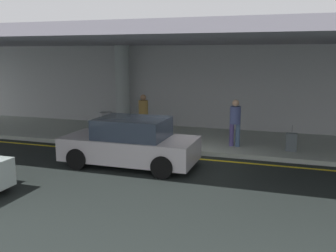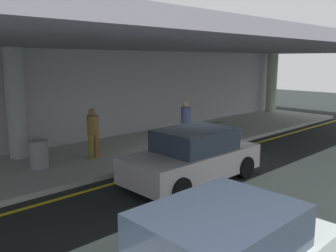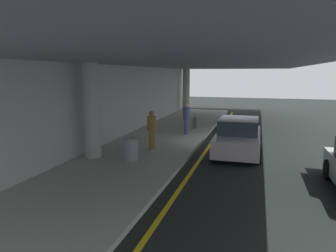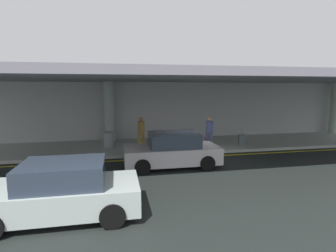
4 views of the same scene
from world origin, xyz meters
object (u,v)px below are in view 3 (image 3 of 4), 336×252
object	(u,v)px
traveler_with_luggage	(187,116)
person_waiting_for_ride	(152,127)
suitcase_upright_primary	(195,123)
trash_bin_steel	(131,149)
support_column_left_mid	(186,90)
support_column_far_left	(92,111)
car_silver_no2	(238,137)

from	to	relation	value
traveler_with_luggage	person_waiting_for_ride	world-z (taller)	same
suitcase_upright_primary	trash_bin_steel	distance (m)	7.57
support_column_left_mid	trash_bin_steel	bearing A→B (deg)	-174.21
support_column_far_left	car_silver_no2	distance (m)	6.20
car_silver_no2	suitcase_upright_primary	distance (m)	5.50
support_column_far_left	traveler_with_luggage	bearing A→B (deg)	-24.27
suitcase_upright_primary	trash_bin_steel	xyz separation A→B (m)	(-7.51, 0.95, 0.11)
support_column_left_mid	trash_bin_steel	distance (m)	16.19
car_silver_no2	traveler_with_luggage	distance (m)	4.04
car_silver_no2	traveler_with_luggage	size ratio (longest dim) A/B	2.44
support_column_far_left	trash_bin_steel	world-z (taller)	support_column_far_left
support_column_left_mid	suitcase_upright_primary	xyz separation A→B (m)	(-8.54, -2.57, -1.51)
traveler_with_luggage	person_waiting_for_ride	distance (m)	3.83
support_column_far_left	person_waiting_for_ride	world-z (taller)	support_column_far_left
support_column_far_left	traveler_with_luggage	size ratio (longest dim) A/B	2.17
support_column_far_left	suitcase_upright_primary	bearing A→B (deg)	-19.03
car_silver_no2	person_waiting_for_ride	world-z (taller)	person_waiting_for_ride
support_column_left_mid	car_silver_no2	bearing A→B (deg)	-157.78
car_silver_no2	person_waiting_for_ride	bearing A→B (deg)	-77.91
trash_bin_steel	car_silver_no2	bearing A→B (deg)	-53.50
car_silver_no2	person_waiting_for_ride	xyz separation A→B (m)	(-1.01, 3.57, 0.40)
traveler_with_luggage	suitcase_upright_primary	bearing A→B (deg)	33.18
support_column_far_left	person_waiting_for_ride	xyz separation A→B (m)	(1.75, -1.84, -0.86)
support_column_far_left	car_silver_no2	world-z (taller)	support_column_far_left
traveler_with_luggage	suitcase_upright_primary	size ratio (longest dim) A/B	1.87
support_column_far_left	car_silver_no2	xyz separation A→B (m)	(2.76, -5.41, -1.26)
traveler_with_luggage	suitcase_upright_primary	world-z (taller)	traveler_with_luggage
traveler_with_luggage	support_column_left_mid	bearing A→B (deg)	49.04
support_column_left_mid	traveler_with_luggage	distance (m)	10.81
traveler_with_luggage	person_waiting_for_ride	bearing A→B (deg)	-154.13
support_column_left_mid	car_silver_no2	xyz separation A→B (m)	(-13.24, -5.41, -1.26)
support_column_left_mid	car_silver_no2	distance (m)	14.36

